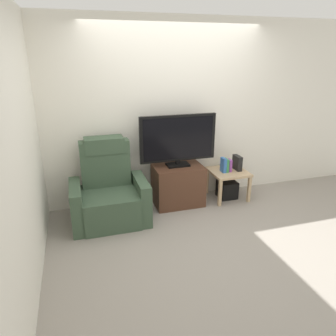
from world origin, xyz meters
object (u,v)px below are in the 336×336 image
at_px(tv_stand, 178,185).
at_px(book_leftmost, 223,165).
at_px(television, 178,139).
at_px(game_console, 237,163).
at_px(book_middle, 226,165).
at_px(book_rightmost, 229,165).
at_px(recliner_armchair, 109,194).
at_px(side_table, 228,175).
at_px(subwoofer_box, 227,189).

distance_m(tv_stand, book_leftmost, 0.74).
relative_size(television, game_console, 4.98).
bearing_deg(book_middle, tv_stand, 177.43).
xyz_separation_m(television, book_rightmost, (0.80, -0.05, -0.45)).
bearing_deg(recliner_armchair, side_table, 11.33).
height_order(subwoofer_box, book_rightmost, book_rightmost).
height_order(recliner_armchair, side_table, recliner_armchair).
bearing_deg(book_leftmost, tv_stand, 177.27).
distance_m(subwoofer_box, book_leftmost, 0.43).
distance_m(television, recliner_armchair, 1.20).
height_order(book_rightmost, game_console, game_console).
xyz_separation_m(subwoofer_box, game_console, (0.15, 0.01, 0.42)).
bearing_deg(side_table, book_rightmost, -93.16).
distance_m(book_middle, game_console, 0.20).
distance_m(recliner_armchair, game_console, 1.98).
xyz_separation_m(tv_stand, subwoofer_box, (0.80, -0.01, -0.16)).
distance_m(television, side_table, 1.00).
bearing_deg(television, book_rightmost, -3.75).
distance_m(side_table, subwoofer_box, 0.24).
distance_m(book_leftmost, book_middle, 0.05).
bearing_deg(book_middle, recliner_armchair, -175.11).
bearing_deg(television, recliner_armchair, -168.76).
relative_size(book_rightmost, game_console, 0.84).
distance_m(tv_stand, book_middle, 0.78).
height_order(tv_stand, game_console, game_console).
bearing_deg(side_table, book_leftmost, -168.69).
bearing_deg(book_middle, book_rightmost, 0.00).
bearing_deg(recliner_armchair, book_leftmost, 10.98).
xyz_separation_m(subwoofer_box, book_leftmost, (-0.10, -0.02, 0.41)).
height_order(book_leftmost, game_console, game_console).
bearing_deg(book_middle, book_leftmost, 180.00).
bearing_deg(book_leftmost, subwoofer_box, 11.31).
bearing_deg(game_console, side_table, -176.05).
bearing_deg(television, book_middle, -4.02).
xyz_separation_m(tv_stand, television, (-0.00, 0.02, 0.68)).
distance_m(television, book_leftmost, 0.82).
xyz_separation_m(television, side_table, (0.80, -0.03, -0.61)).
relative_size(television, side_table, 2.03).
bearing_deg(subwoofer_box, recliner_armchair, -174.63).
distance_m(side_table, game_console, 0.23).
bearing_deg(tv_stand, subwoofer_box, -0.96).
height_order(tv_stand, subwoofer_box, tv_stand).
bearing_deg(subwoofer_box, book_leftmost, -168.69).
bearing_deg(recliner_armchair, subwoofer_box, 11.33).
height_order(subwoofer_box, book_leftmost, book_leftmost).
relative_size(tv_stand, recliner_armchair, 0.65).
bearing_deg(book_middle, television, 175.98).
xyz_separation_m(tv_stand, book_middle, (0.74, -0.03, 0.24)).
xyz_separation_m(recliner_armchair, subwoofer_box, (1.82, 0.17, -0.24)).
bearing_deg(television, tv_stand, -90.00).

